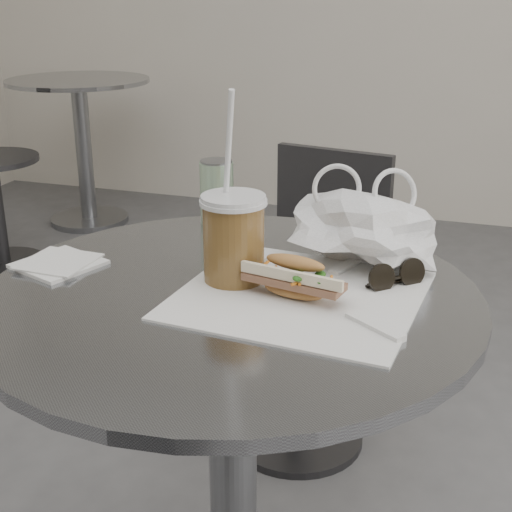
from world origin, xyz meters
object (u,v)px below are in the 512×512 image
(banh_mi, at_px, (294,278))
(iced_coffee, at_px, (234,238))
(bg_table, at_px, (83,134))
(drink_can, at_px, (217,192))
(cafe_table, at_px, (233,442))
(sunglasses, at_px, (396,277))
(chair_far, at_px, (306,319))

(banh_mi, distance_m, iced_coffee, 0.12)
(bg_table, xyz_separation_m, drink_can, (1.46, -1.90, 0.34))
(cafe_table, distance_m, sunglasses, 0.39)
(bg_table, distance_m, sunglasses, 2.81)
(iced_coffee, xyz_separation_m, sunglasses, (0.24, 0.05, -0.05))
(sunglasses, height_order, drink_can, drink_can)
(bg_table, bearing_deg, banh_mi, -52.31)
(drink_can, bearing_deg, bg_table, 127.63)
(cafe_table, relative_size, drink_can, 6.15)
(banh_mi, distance_m, sunglasses, 0.16)
(chair_far, xyz_separation_m, sunglasses, (0.29, -0.64, 0.41))
(bg_table, xyz_separation_m, iced_coffee, (1.59, -2.16, 0.35))
(bg_table, relative_size, iced_coffee, 2.48)
(cafe_table, bearing_deg, chair_far, 94.54)
(cafe_table, distance_m, drink_can, 0.47)
(sunglasses, distance_m, drink_can, 0.43)
(iced_coffee, distance_m, drink_can, 0.30)
(cafe_table, xyz_separation_m, banh_mi, (0.10, 0.00, 0.31))
(chair_far, distance_m, iced_coffee, 0.83)
(sunglasses, bearing_deg, iced_coffee, 149.17)
(banh_mi, bearing_deg, cafe_table, -168.15)
(bg_table, distance_m, banh_mi, 2.80)
(bg_table, distance_m, drink_can, 2.42)
(sunglasses, xyz_separation_m, drink_can, (-0.37, 0.21, 0.04))
(banh_mi, relative_size, iced_coffee, 0.66)
(cafe_table, distance_m, banh_mi, 0.32)
(iced_coffee, relative_size, sunglasses, 3.47)
(chair_far, bearing_deg, cafe_table, 105.62)
(chair_far, relative_size, sunglasses, 8.97)
(cafe_table, xyz_separation_m, bg_table, (-1.60, 2.20, -0.00))
(bg_table, bearing_deg, cafe_table, -53.97)
(cafe_table, bearing_deg, iced_coffee, 101.68)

